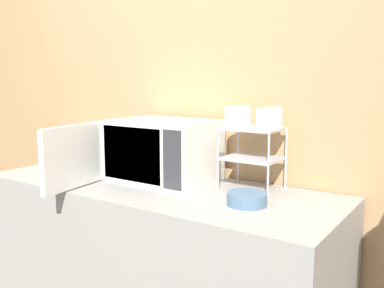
% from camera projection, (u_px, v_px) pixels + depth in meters
% --- Properties ---
extents(wall_back, '(8.00, 0.06, 2.60)m').
position_uv_depth(wall_back, '(197.00, 107.00, 2.36)').
color(wall_back, tan).
rests_on(wall_back, ground_plane).
extents(counter, '(1.82, 0.68, 0.94)m').
position_uv_depth(counter, '(156.00, 274.00, 2.17)').
color(counter, '#9E9993').
rests_on(counter, ground_plane).
extents(microwave, '(0.53, 0.77, 0.31)m').
position_uv_depth(microwave, '(159.00, 150.00, 2.18)').
color(microwave, silver).
rests_on(microwave, counter).
extents(dish_rack, '(0.26, 0.21, 0.29)m').
position_uv_depth(dish_rack, '(252.00, 145.00, 1.99)').
color(dish_rack, '#B2B2B7').
rests_on(dish_rack, counter).
extents(glass_front_left, '(0.07, 0.07, 0.10)m').
position_uv_depth(glass_front_left, '(232.00, 117.00, 1.98)').
color(glass_front_left, silver).
rests_on(glass_front_left, dish_rack).
extents(glass_back_right, '(0.07, 0.07, 0.10)m').
position_uv_depth(glass_back_right, '(275.00, 117.00, 1.97)').
color(glass_back_right, silver).
rests_on(glass_back_right, dish_rack).
extents(glass_front_right, '(0.07, 0.07, 0.10)m').
position_uv_depth(glass_front_right, '(264.00, 119.00, 1.88)').
color(glass_front_right, silver).
rests_on(glass_front_right, dish_rack).
extents(glass_back_left, '(0.07, 0.07, 0.10)m').
position_uv_depth(glass_back_left, '(243.00, 115.00, 2.06)').
color(glass_back_left, silver).
rests_on(glass_back_left, dish_rack).
extents(bowl, '(0.17, 0.17, 0.05)m').
position_uv_depth(bowl, '(247.00, 199.00, 1.77)').
color(bowl, slate).
rests_on(bowl, counter).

